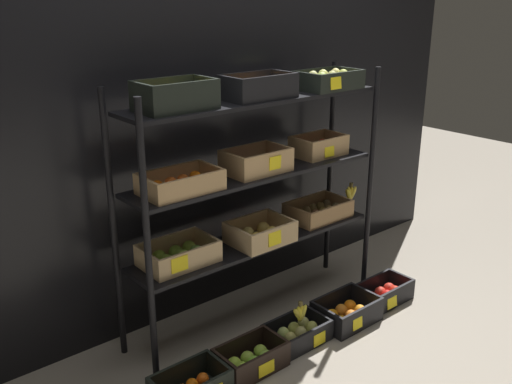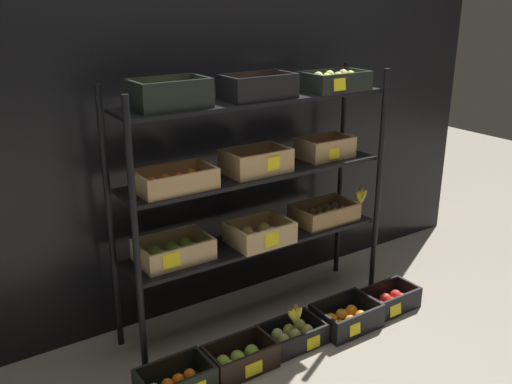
# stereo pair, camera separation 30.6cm
# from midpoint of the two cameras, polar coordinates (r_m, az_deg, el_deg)

# --- Properties ---
(ground_plane) EXTENTS (10.00, 10.00, 0.00)m
(ground_plane) POSITION_cam_midpoint_polar(r_m,az_deg,el_deg) (3.39, 2.64, -12.28)
(ground_plane) COLOR gray
(storefront_wall) EXTENTS (3.92, 0.12, 2.20)m
(storefront_wall) POSITION_cam_midpoint_polar(r_m,az_deg,el_deg) (3.25, -0.90, 7.41)
(storefront_wall) COLOR black
(storefront_wall) RESTS_ON ground_plane
(display_rack) EXTENTS (1.63, 0.36, 1.41)m
(display_rack) POSITION_cam_midpoint_polar(r_m,az_deg,el_deg) (3.01, 2.92, 2.25)
(display_rack) COLOR black
(display_rack) RESTS_ON ground_plane
(crate_ground_tangerine) EXTENTS (0.34, 0.22, 0.14)m
(crate_ground_tangerine) POSITION_cam_midpoint_polar(r_m,az_deg,el_deg) (2.80, -4.82, -18.75)
(crate_ground_tangerine) COLOR black
(crate_ground_tangerine) RESTS_ON ground_plane
(crate_ground_apple_green) EXTENTS (0.34, 0.22, 0.14)m
(crate_ground_apple_green) POSITION_cam_midpoint_polar(r_m,az_deg,el_deg) (2.94, 1.52, -16.50)
(crate_ground_apple_green) COLOR black
(crate_ground_apple_green) RESTS_ON ground_plane
(crate_ground_pear) EXTENTS (0.34, 0.23, 0.12)m
(crate_ground_pear) POSITION_cam_midpoint_polar(r_m,az_deg,el_deg) (3.13, 6.51, -14.18)
(crate_ground_pear) COLOR black
(crate_ground_pear) RESTS_ON ground_plane
(crate_ground_orange) EXTENTS (0.35, 0.26, 0.14)m
(crate_ground_orange) POSITION_cam_midpoint_polar(r_m,az_deg,el_deg) (3.32, 11.70, -12.35)
(crate_ground_orange) COLOR black
(crate_ground_orange) RESTS_ON ground_plane
(crate_ground_apple_red) EXTENTS (0.36, 0.21, 0.13)m
(crate_ground_apple_red) POSITION_cam_midpoint_polar(r_m,az_deg,el_deg) (3.55, 15.57, -10.54)
(crate_ground_apple_red) COLOR black
(crate_ground_apple_red) RESTS_ON ground_plane
(banana_bunch_loose) EXTENTS (0.11, 0.04, 0.12)m
(banana_bunch_loose) POSITION_cam_midpoint_polar(r_m,az_deg,el_deg) (3.08, 6.83, -12.26)
(banana_bunch_loose) COLOR brown
(banana_bunch_loose) RESTS_ON crate_ground_pear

